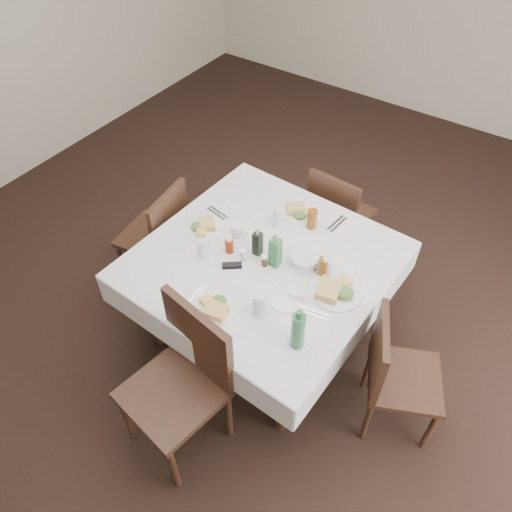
# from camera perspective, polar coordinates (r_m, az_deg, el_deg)

# --- Properties ---
(ground_plane) EXTENTS (7.00, 7.00, 0.00)m
(ground_plane) POSITION_cam_1_polar(r_m,az_deg,el_deg) (3.73, 1.35, -7.40)
(ground_plane) COLOR black
(room_shell) EXTENTS (6.04, 7.04, 2.80)m
(room_shell) POSITION_cam_1_polar(r_m,az_deg,el_deg) (2.57, 2.02, 16.06)
(room_shell) COLOR beige
(room_shell) RESTS_ON ground
(dining_table) EXTENTS (1.52, 1.52, 0.76)m
(dining_table) POSITION_cam_1_polar(r_m,az_deg,el_deg) (3.14, 0.88, -1.19)
(dining_table) COLOR black
(dining_table) RESTS_ON ground
(chair_north) EXTENTS (0.44, 0.44, 0.87)m
(chair_north) POSITION_cam_1_polar(r_m,az_deg,el_deg) (3.85, 9.20, 4.94)
(chair_north) COLOR black
(chair_north) RESTS_ON ground
(chair_south) EXTENTS (0.56, 0.56, 1.03)m
(chair_south) POSITION_cam_1_polar(r_m,az_deg,el_deg) (2.82, -8.10, -13.22)
(chair_south) COLOR black
(chair_south) RESTS_ON ground
(chair_east) EXTENTS (0.55, 0.55, 0.88)m
(chair_east) POSITION_cam_1_polar(r_m,az_deg,el_deg) (3.01, 15.30, -12.49)
(chair_east) COLOR black
(chair_east) RESTS_ON ground
(chair_west) EXTENTS (0.48, 0.48, 0.89)m
(chair_west) POSITION_cam_1_polar(r_m,az_deg,el_deg) (3.69, -10.90, 2.72)
(chair_west) COLOR black
(chair_west) RESTS_ON ground
(meal_north) EXTENTS (0.23, 0.23, 0.05)m
(meal_north) POSITION_cam_1_polar(r_m,az_deg,el_deg) (3.38, 4.99, 5.02)
(meal_north) COLOR white
(meal_north) RESTS_ON dining_table
(meal_south) EXTENTS (0.25, 0.25, 0.06)m
(meal_south) POSITION_cam_1_polar(r_m,az_deg,el_deg) (2.82, -4.74, -5.84)
(meal_south) COLOR white
(meal_south) RESTS_ON dining_table
(meal_east) EXTENTS (0.31, 0.31, 0.07)m
(meal_east) POSITION_cam_1_polar(r_m,az_deg,el_deg) (2.92, 9.14, -3.87)
(meal_east) COLOR white
(meal_east) RESTS_ON dining_table
(meal_west) EXTENTS (0.24, 0.24, 0.05)m
(meal_west) POSITION_cam_1_polar(r_m,az_deg,el_deg) (3.27, -6.04, 3.24)
(meal_west) COLOR white
(meal_west) RESTS_ON dining_table
(side_plate_a) EXTENTS (0.14, 0.14, 0.01)m
(side_plate_a) POSITION_cam_1_polar(r_m,az_deg,el_deg) (3.37, 0.06, 4.63)
(side_plate_a) COLOR white
(side_plate_a) RESTS_ON dining_table
(side_plate_b) EXTENTS (0.17, 0.17, 0.01)m
(side_plate_b) POSITION_cam_1_polar(r_m,az_deg,el_deg) (2.86, 3.30, -5.24)
(side_plate_b) COLOR white
(side_plate_b) RESTS_ON dining_table
(water_n) EXTENTS (0.07, 0.07, 0.13)m
(water_n) POSITION_cam_1_polar(r_m,az_deg,el_deg) (3.27, 2.56, 4.51)
(water_n) COLOR silver
(water_n) RESTS_ON dining_table
(water_s) EXTENTS (0.08, 0.08, 0.15)m
(water_s) POSITION_cam_1_polar(r_m,az_deg,el_deg) (2.76, 0.42, -5.45)
(water_s) COLOR silver
(water_s) RESTS_ON dining_table
(water_e) EXTENTS (0.07, 0.07, 0.13)m
(water_e) POSITION_cam_1_polar(r_m,az_deg,el_deg) (2.98, 8.22, -1.13)
(water_e) COLOR silver
(water_e) RESTS_ON dining_table
(water_w) EXTENTS (0.07, 0.07, 0.12)m
(water_w) POSITION_cam_1_polar(r_m,az_deg,el_deg) (3.07, -6.00, 0.83)
(water_w) COLOR silver
(water_w) RESTS_ON dining_table
(iced_tea_a) EXTENTS (0.07, 0.07, 0.14)m
(iced_tea_a) POSITION_cam_1_polar(r_m,az_deg,el_deg) (3.27, 6.42, 4.22)
(iced_tea_a) COLOR brown
(iced_tea_a) RESTS_ON dining_table
(iced_tea_b) EXTENTS (0.06, 0.06, 0.13)m
(iced_tea_b) POSITION_cam_1_polar(r_m,az_deg,el_deg) (2.97, 7.70, -1.26)
(iced_tea_b) COLOR brown
(iced_tea_b) RESTS_ON dining_table
(bread_basket) EXTENTS (0.19, 0.19, 0.06)m
(bread_basket) POSITION_cam_1_polar(r_m,az_deg,el_deg) (3.05, 5.57, -0.45)
(bread_basket) COLOR silver
(bread_basket) RESTS_ON dining_table
(oil_cruet_dark) EXTENTS (0.05, 0.05, 0.21)m
(oil_cruet_dark) POSITION_cam_1_polar(r_m,az_deg,el_deg) (3.06, 0.17, 1.55)
(oil_cruet_dark) COLOR black
(oil_cruet_dark) RESTS_ON dining_table
(oil_cruet_green) EXTENTS (0.06, 0.06, 0.26)m
(oil_cruet_green) POSITION_cam_1_polar(r_m,az_deg,el_deg) (2.98, 2.22, 0.57)
(oil_cruet_green) COLOR #28683D
(oil_cruet_green) RESTS_ON dining_table
(ketchup_bottle) EXTENTS (0.05, 0.05, 0.12)m
(ketchup_bottle) POSITION_cam_1_polar(r_m,az_deg,el_deg) (3.09, -3.08, 1.26)
(ketchup_bottle) COLOR #9D280B
(ketchup_bottle) RESTS_ON dining_table
(salt_shaker) EXTENTS (0.03, 0.03, 0.08)m
(salt_shaker) POSITION_cam_1_polar(r_m,az_deg,el_deg) (3.05, -1.46, 0.05)
(salt_shaker) COLOR white
(salt_shaker) RESTS_ON dining_table
(pepper_shaker) EXTENTS (0.03, 0.03, 0.08)m
(pepper_shaker) POSITION_cam_1_polar(r_m,az_deg,el_deg) (3.02, 0.97, -0.57)
(pepper_shaker) COLOR #392517
(pepper_shaker) RESTS_ON dining_table
(coffee_mug) EXTENTS (0.14, 0.13, 0.09)m
(coffee_mug) POSITION_cam_1_polar(r_m,az_deg,el_deg) (3.20, -2.12, 2.79)
(coffee_mug) COLOR white
(coffee_mug) RESTS_ON dining_table
(sunglasses) EXTENTS (0.12, 0.10, 0.03)m
(sunglasses) POSITION_cam_1_polar(r_m,az_deg,el_deg) (3.03, -2.77, -1.08)
(sunglasses) COLOR black
(sunglasses) RESTS_ON dining_table
(green_bottle) EXTENTS (0.07, 0.07, 0.28)m
(green_bottle) POSITION_cam_1_polar(r_m,az_deg,el_deg) (2.60, 4.81, -8.46)
(green_bottle) COLOR #28683D
(green_bottle) RESTS_ON dining_table
(sugar_caddy) EXTENTS (0.11, 0.08, 0.05)m
(sugar_caddy) POSITION_cam_1_polar(r_m,az_deg,el_deg) (2.87, 4.71, -4.38)
(sugar_caddy) COLOR white
(sugar_caddy) RESTS_ON dining_table
(cutlery_n) EXTENTS (0.06, 0.19, 0.01)m
(cutlery_n) POSITION_cam_1_polar(r_m,az_deg,el_deg) (3.35, 9.24, 3.65)
(cutlery_n) COLOR silver
(cutlery_n) RESTS_ON dining_table
(cutlery_s) EXTENTS (0.06, 0.16, 0.01)m
(cutlery_s) POSITION_cam_1_polar(r_m,az_deg,el_deg) (2.91, -6.67, -4.34)
(cutlery_s) COLOR silver
(cutlery_s) RESTS_ON dining_table
(cutlery_e) EXTENTS (0.19, 0.07, 0.01)m
(cutlery_e) POSITION_cam_1_polar(r_m,az_deg,el_deg) (2.82, 6.53, -6.46)
(cutlery_e) COLOR silver
(cutlery_e) RESTS_ON dining_table
(cutlery_w) EXTENTS (0.18, 0.07, 0.01)m
(cutlery_w) POSITION_cam_1_polar(r_m,az_deg,el_deg) (3.40, -4.46, 4.93)
(cutlery_w) COLOR silver
(cutlery_w) RESTS_ON dining_table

